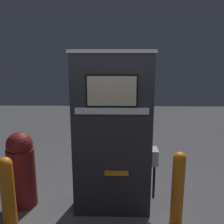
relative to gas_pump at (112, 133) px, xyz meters
The scene contains 5 objects.
ground_plane 1.12m from the gas_pump, 90.54° to the right, with size 14.00×14.00×0.00m, color #4C4C4F.
gas_pump is the anchor object (origin of this frame).
safety_bollard 1.07m from the gas_pump, 22.97° to the right, with size 0.16×0.16×0.98m.
trash_bin 1.39m from the gas_pump, behind, with size 0.38×0.38×1.09m.
safety_bollard_far 1.47m from the gas_pump, 156.88° to the right, with size 0.17×0.17×0.97m.
Camera 1 is at (0.08, -3.08, 2.19)m, focal length 42.00 mm.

